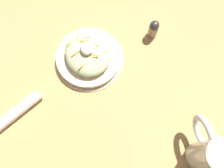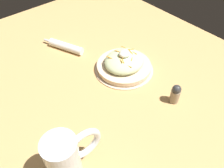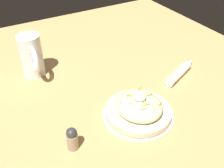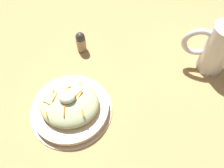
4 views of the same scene
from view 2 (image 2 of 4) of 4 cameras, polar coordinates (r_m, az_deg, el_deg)
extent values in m
plane|color=tan|center=(0.85, -7.92, -2.77)|extent=(1.43, 1.43, 0.00)
cylinder|color=beige|center=(0.94, 2.74, 3.94)|extent=(0.24, 0.24, 0.01)
cylinder|color=beige|center=(0.94, 2.77, 4.56)|extent=(0.22, 0.22, 0.02)
ellipsoid|color=beige|center=(0.92, 2.82, 5.74)|extent=(0.16, 0.15, 0.06)
cylinder|color=orange|center=(0.90, -0.47, 6.45)|extent=(0.02, 0.03, 0.01)
cylinder|color=orange|center=(0.96, 3.02, 8.95)|extent=(0.01, 0.02, 0.01)
cylinder|color=orange|center=(0.91, 4.04, 7.40)|extent=(0.02, 0.01, 0.01)
cylinder|color=orange|center=(0.88, 2.68, 5.77)|extent=(0.01, 0.03, 0.01)
cylinder|color=orange|center=(0.88, 2.21, 5.76)|extent=(0.01, 0.03, 0.01)
cylinder|color=orange|center=(0.89, 2.15, 6.78)|extent=(0.01, 0.02, 0.01)
cylinder|color=orange|center=(0.92, 4.49, 7.91)|extent=(0.01, 0.03, 0.01)
cylinder|color=orange|center=(0.92, 1.47, 8.02)|extent=(0.01, 0.03, 0.01)
cylinder|color=orange|center=(0.87, 4.08, 4.41)|extent=(0.01, 0.03, 0.00)
cylinder|color=orange|center=(0.89, 4.88, 6.15)|extent=(0.02, 0.02, 0.01)
cylinder|color=orange|center=(0.92, 5.56, 7.59)|extent=(0.00, 0.02, 0.01)
cylinder|color=orange|center=(0.94, 4.68, 8.52)|extent=(0.03, 0.01, 0.01)
ellipsoid|color=white|center=(0.90, 3.05, 7.46)|extent=(0.05, 0.04, 0.02)
cylinder|color=white|center=(0.62, -11.85, -18.04)|extent=(0.09, 0.09, 0.17)
cylinder|color=#B76B14|center=(0.64, -11.47, -19.14)|extent=(0.08, 0.08, 0.11)
cylinder|color=white|center=(0.59, -12.35, -16.56)|extent=(0.08, 0.08, 0.01)
torus|color=white|center=(0.62, -6.90, -14.41)|extent=(0.10, 0.02, 0.10)
cylinder|color=white|center=(1.06, -11.22, 9.00)|extent=(0.09, 0.17, 0.03)
cylinder|color=silver|center=(1.11, -15.51, 10.22)|extent=(0.02, 0.04, 0.01)
cylinder|color=gray|center=(0.84, 15.16, -2.87)|extent=(0.03, 0.03, 0.05)
sphere|color=#333333|center=(0.81, 15.60, -1.27)|extent=(0.03, 0.03, 0.03)
camera|label=1|loc=(0.57, -38.95, 50.74)|focal=37.64mm
camera|label=3|loc=(1.02, 52.54, 29.97)|focal=42.93mm
camera|label=4|loc=(0.85, -21.95, 39.05)|focal=34.99mm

